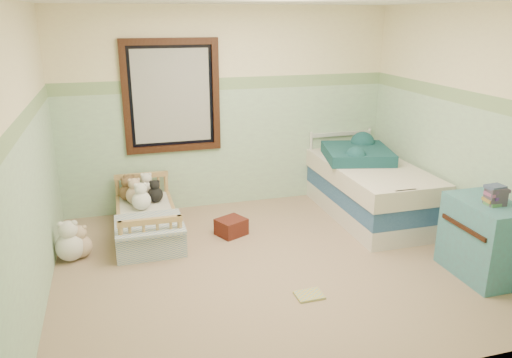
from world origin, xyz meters
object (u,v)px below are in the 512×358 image
object	(u,v)px
twin_bed_frame	(369,208)
dresser	(483,239)
red_pillow	(231,227)
plush_floor_tan	(81,246)
toddler_bed_frame	(148,228)
floor_book	(309,295)
plush_floor_cream	(70,247)

from	to	relation	value
twin_bed_frame	dresser	world-z (taller)	dresser
twin_bed_frame	red_pillow	distance (m)	1.77
plush_floor_tan	twin_bed_frame	size ratio (longest dim) A/B	0.13
toddler_bed_frame	red_pillow	xyz separation A→B (m)	(0.92, -0.25, 0.01)
toddler_bed_frame	dresser	bearing A→B (deg)	-31.14
floor_book	red_pillow	bearing A→B (deg)	102.87
dresser	plush_floor_cream	bearing A→B (deg)	159.62
floor_book	plush_floor_cream	bearing A→B (deg)	146.55
toddler_bed_frame	red_pillow	world-z (taller)	red_pillow
plush_floor_cream	dresser	xyz separation A→B (m)	(3.79, -1.41, 0.23)
twin_bed_frame	red_pillow	world-z (taller)	twin_bed_frame
floor_book	plush_floor_tan	bearing A→B (deg)	144.46
plush_floor_cream	red_pillow	world-z (taller)	plush_floor_cream
plush_floor_cream	plush_floor_tan	bearing A→B (deg)	23.65
plush_floor_tan	floor_book	bearing A→B (deg)	-34.65
plush_floor_tan	red_pillow	bearing A→B (deg)	3.79
plush_floor_cream	floor_book	world-z (taller)	plush_floor_cream
plush_floor_tan	dresser	world-z (taller)	dresser
plush_floor_cream	toddler_bed_frame	bearing A→B (deg)	26.61
plush_floor_cream	twin_bed_frame	world-z (taller)	plush_floor_cream
twin_bed_frame	plush_floor_cream	bearing A→B (deg)	-176.54
plush_floor_tan	floor_book	distance (m)	2.41
dresser	floor_book	bearing A→B (deg)	177.26
dresser	floor_book	xyz separation A→B (m)	(-1.71, 0.08, -0.36)
twin_bed_frame	red_pillow	size ratio (longest dim) A/B	6.08
plush_floor_tan	twin_bed_frame	bearing A→B (deg)	2.85
plush_floor_cream	twin_bed_frame	bearing A→B (deg)	3.46
toddler_bed_frame	plush_floor_cream	bearing A→B (deg)	-153.39
red_pillow	toddler_bed_frame	bearing A→B (deg)	164.72
toddler_bed_frame	twin_bed_frame	size ratio (longest dim) A/B	0.70
toddler_bed_frame	floor_book	size ratio (longest dim) A/B	5.30
plush_floor_tan	red_pillow	distance (m)	1.62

